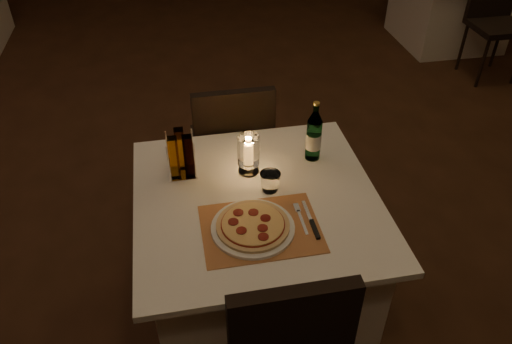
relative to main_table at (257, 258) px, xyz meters
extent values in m
cube|color=#402414|center=(-0.03, 0.81, -0.38)|extent=(8.00, 10.00, 0.02)
cube|color=white|center=(0.00, 0.00, -0.02)|extent=(0.88, 0.88, 0.71)
cube|color=white|center=(0.00, 0.00, 0.35)|extent=(1.00, 1.00, 0.03)
cube|color=black|center=(0.00, -0.62, 0.32)|extent=(0.42, 0.05, 0.42)
cube|color=black|center=(0.00, 0.80, 0.09)|extent=(0.42, 0.42, 0.05)
cube|color=black|center=(0.00, 0.61, 0.32)|extent=(0.42, 0.05, 0.42)
cylinder|color=black|center=(0.17, 0.97, -0.15)|extent=(0.03, 0.03, 0.44)
cylinder|color=black|center=(-0.17, 0.97, -0.15)|extent=(0.03, 0.03, 0.44)
cylinder|color=black|center=(0.17, 0.63, -0.15)|extent=(0.03, 0.03, 0.44)
cylinder|color=black|center=(-0.17, 0.63, -0.15)|extent=(0.03, 0.03, 0.44)
cube|color=#BC7441|center=(-0.02, -0.18, 0.37)|extent=(0.45, 0.34, 0.00)
cylinder|color=white|center=(-0.05, -0.18, 0.38)|extent=(0.32, 0.32, 0.01)
cylinder|color=#D8B77F|center=(-0.05, -0.18, 0.39)|extent=(0.28, 0.28, 0.01)
cylinder|color=maroon|center=(-0.05, -0.18, 0.40)|extent=(0.24, 0.24, 0.00)
cylinder|color=#EACC7F|center=(-0.05, -0.18, 0.40)|extent=(0.24, 0.24, 0.00)
cylinder|color=maroon|center=(0.00, -0.16, 0.40)|extent=(0.04, 0.04, 0.00)
cylinder|color=maroon|center=(-0.04, -0.12, 0.40)|extent=(0.04, 0.04, 0.00)
cylinder|color=maroon|center=(-0.10, -0.11, 0.40)|extent=(0.04, 0.04, 0.00)
cylinder|color=maroon|center=(-0.12, -0.16, 0.40)|extent=(0.04, 0.04, 0.00)
cylinder|color=maroon|center=(-0.10, -0.21, 0.40)|extent=(0.04, 0.04, 0.00)
cylinder|color=maroon|center=(-0.03, -0.26, 0.40)|extent=(0.04, 0.04, 0.00)
cylinder|color=maroon|center=(-0.02, -0.22, 0.40)|extent=(0.04, 0.04, 0.00)
cube|color=silver|center=(0.14, -0.18, 0.37)|extent=(0.01, 0.14, 0.00)
cube|color=silver|center=(0.14, -0.09, 0.37)|extent=(0.02, 0.05, 0.00)
cube|color=black|center=(0.18, -0.23, 0.38)|extent=(0.02, 0.10, 0.01)
cube|color=silver|center=(0.18, -0.12, 0.37)|extent=(0.01, 0.12, 0.00)
cylinder|color=#50965E|center=(0.30, 0.23, 0.46)|extent=(0.07, 0.07, 0.19)
cylinder|color=#50965E|center=(0.30, 0.23, 0.62)|extent=(0.02, 0.02, 0.04)
cylinder|color=gold|center=(0.30, 0.23, 0.65)|extent=(0.03, 0.03, 0.01)
cylinder|color=silver|center=(0.30, 0.23, 0.46)|extent=(0.07, 0.07, 0.07)
cylinder|color=white|center=(0.00, 0.18, 0.37)|extent=(0.09, 0.09, 0.01)
cylinder|color=white|center=(0.00, 0.18, 0.39)|extent=(0.02, 0.02, 0.04)
cylinder|color=white|center=(0.00, 0.18, 0.48)|extent=(0.09, 0.09, 0.14)
cylinder|color=white|center=(0.00, 0.18, 0.47)|extent=(0.03, 0.03, 0.10)
ellipsoid|color=orange|center=(0.00, 0.18, 0.53)|extent=(0.02, 0.02, 0.03)
cube|color=white|center=(-0.29, 0.23, 0.37)|extent=(0.12, 0.12, 0.01)
cylinder|color=white|center=(-0.34, 0.17, 0.46)|extent=(0.01, 0.01, 0.18)
cylinder|color=white|center=(-0.23, 0.17, 0.46)|extent=(0.01, 0.01, 0.18)
cylinder|color=white|center=(-0.34, 0.28, 0.46)|extent=(0.01, 0.01, 0.18)
cylinder|color=white|center=(-0.23, 0.28, 0.46)|extent=(0.01, 0.01, 0.18)
cube|color=#BF8C33|center=(-0.32, 0.20, 0.47)|extent=(0.04, 0.04, 0.20)
cube|color=#3F1E14|center=(-0.26, 0.20, 0.47)|extent=(0.04, 0.04, 0.20)
cube|color=#BF8C33|center=(-0.29, 0.26, 0.47)|extent=(0.04, 0.04, 0.20)
cube|color=white|center=(2.48, 2.91, -0.02)|extent=(0.88, 0.88, 0.71)
cube|color=black|center=(2.48, 2.11, 0.09)|extent=(0.42, 0.42, 0.05)
cylinder|color=black|center=(2.31, 1.94, -0.15)|extent=(0.03, 0.03, 0.44)
cylinder|color=black|center=(2.31, 2.28, -0.15)|extent=(0.03, 0.03, 0.44)
cylinder|color=black|center=(2.65, 2.28, -0.15)|extent=(0.03, 0.03, 0.44)
cylinder|color=black|center=(2.31, 3.54, -0.15)|extent=(0.03, 0.03, 0.44)
camera|label=1|loc=(-0.29, -1.52, 1.71)|focal=35.00mm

